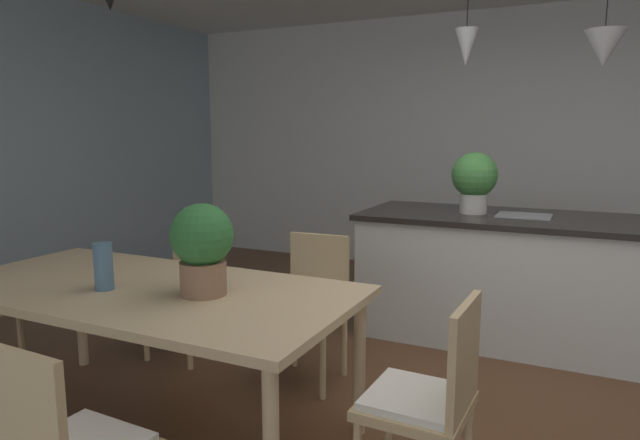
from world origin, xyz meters
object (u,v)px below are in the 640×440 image
at_px(chair_kitchen_end, 428,398).
at_px(kitchen_island, 518,277).
at_px(chair_far_right, 311,303).
at_px(vase_on_dining_table, 104,266).
at_px(chair_far_left, 186,285).
at_px(potted_plant_on_table, 202,245).
at_px(dining_table, 145,298).
at_px(potted_plant_on_island, 474,179).

xyz_separation_m(chair_kitchen_end, kitchen_island, (0.11, 2.10, -0.01)).
relative_size(chair_far_right, vase_on_dining_table, 3.87).
distance_m(chair_far_left, potted_plant_on_table, 1.29).
bearing_deg(chair_far_right, chair_kitchen_end, -42.97).
height_order(chair_far_left, potted_plant_on_table, potted_plant_on_table).
xyz_separation_m(chair_far_left, kitchen_island, (1.98, 1.22, -0.01)).
height_order(dining_table, potted_plant_on_table, potted_plant_on_table).
xyz_separation_m(kitchen_island, potted_plant_on_island, (-0.34, 0.00, 0.69)).
xyz_separation_m(kitchen_island, vase_on_dining_table, (-1.64, -2.23, 0.40)).
distance_m(chair_far_right, vase_on_dining_table, 1.22).
distance_m(dining_table, chair_kitchen_end, 1.42).
bearing_deg(vase_on_dining_table, potted_plant_on_island, 59.74).
distance_m(chair_kitchen_end, chair_far_right, 1.29).
height_order(chair_kitchen_end, chair_far_left, same).
height_order(kitchen_island, potted_plant_on_table, potted_plant_on_table).
distance_m(dining_table, potted_plant_on_island, 2.45).
height_order(kitchen_island, vase_on_dining_table, vase_on_dining_table).
xyz_separation_m(chair_kitchen_end, chair_far_right, (-0.94, 0.88, 0.00)).
bearing_deg(chair_kitchen_end, dining_table, 179.92).
bearing_deg(potted_plant_on_table, vase_on_dining_table, -163.66).
bearing_deg(chair_far_right, potted_plant_on_island, 59.83).
height_order(dining_table, chair_far_left, chair_far_left).
height_order(chair_far_left, vase_on_dining_table, vase_on_dining_table).
relative_size(dining_table, vase_on_dining_table, 9.19).
distance_m(dining_table, kitchen_island, 2.59).
height_order(chair_kitchen_end, chair_far_right, same).
bearing_deg(vase_on_dining_table, chair_kitchen_end, 4.74).
xyz_separation_m(chair_far_right, vase_on_dining_table, (-0.59, -1.00, 0.38)).
distance_m(chair_far_left, potted_plant_on_island, 2.16).
bearing_deg(chair_kitchen_end, chair_far_left, 154.91).
bearing_deg(potted_plant_on_island, vase_on_dining_table, -120.26).
relative_size(chair_far_right, chair_far_left, 1.00).
distance_m(chair_kitchen_end, potted_plant_on_island, 2.22).
xyz_separation_m(dining_table, potted_plant_on_island, (1.17, 2.10, 0.47)).
relative_size(chair_far_left, potted_plant_on_island, 1.97).
bearing_deg(chair_kitchen_end, potted_plant_on_table, 179.37).
bearing_deg(kitchen_island, potted_plant_on_table, -119.16).
height_order(chair_far_right, potted_plant_on_table, potted_plant_on_table).
relative_size(kitchen_island, vase_on_dining_table, 9.91).
xyz_separation_m(chair_far_right, potted_plant_on_island, (0.71, 1.22, 0.68)).
relative_size(dining_table, potted_plant_on_table, 4.91).
relative_size(dining_table, chair_far_left, 2.38).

